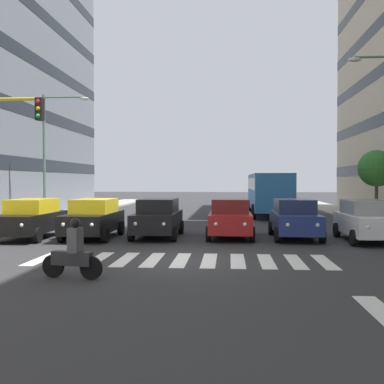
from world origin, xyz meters
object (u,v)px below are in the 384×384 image
Objects in this scene: street_lamp_right at (51,144)px; car_5 at (31,218)px; car_0 at (367,220)px; street_tree_2 at (377,169)px; car_2 at (230,218)px; car_4 at (94,218)px; car_1 at (295,218)px; bus_behind_traffic at (269,190)px; car_3 at (158,217)px; motorcycle_with_rider at (73,254)px.

car_5 is at bearing 104.57° from street_lamp_right.
car_0 is 10.54m from street_tree_2.
street_tree_2 is (-8.99, -8.82, 2.39)m from car_2.
car_4 is 1.00× the size of car_5.
car_1 is 0.42× the size of bus_behind_traffic.
bus_behind_traffic is at bearing -128.40° from car_5.
street_tree_2 is at bearing -143.81° from car_3.
car_1 is 1.00× the size of car_4.
car_1 is at bearing 177.84° from car_2.
bus_behind_traffic is (2.85, -14.38, 0.97)m from car_0.
bus_behind_traffic is 7.87m from street_tree_2.
car_2 is 1.00× the size of car_3.
motorcycle_with_rider is 17.54m from street_lamp_right.
car_1 is at bearing -15.50° from car_0.
car_3 is 2.64× the size of motorcycle_with_rider.
street_lamp_right is (1.97, -7.58, 3.81)m from car_5.
bus_behind_traffic reaches higher than car_5.
car_2 is 1.04× the size of street_tree_2.
car_5 is at bearing 51.60° from bus_behind_traffic.
car_5 is 1.04× the size of street_tree_2.
car_1 is 0.59× the size of street_lamp_right.
street_lamp_right is (13.47, 6.92, 2.84)m from bus_behind_traffic.
car_3 is (3.22, 0.12, 0.00)m from car_2.
car_3 is 2.82m from car_4.
car_1 is 2.64× the size of motorcycle_with_rider.
car_2 is 6.03m from car_4.
street_tree_2 reaches higher than car_1.
car_5 is at bearing 29.10° from street_tree_2.
car_5 is (5.46, 0.90, 0.00)m from car_3.
car_3 is at bearing -167.91° from car_4.
motorcycle_with_rider is at bearing 119.43° from car_5.
car_0 is 14.69m from bus_behind_traffic.
car_3 and car_4 have the same top height.
car_5 is at bearing -60.57° from motorcycle_with_rider.
street_tree_2 is (-6.18, -8.92, 2.39)m from car_1.
car_0 and car_5 have the same top height.
motorcycle_with_rider is (4.08, 9.18, -0.24)m from car_2.
bus_behind_traffic is 15.40m from street_lamp_right.
car_3 reaches higher than motorcycle_with_rider.
car_2 is 1.00× the size of car_4.
car_4 is 16.73m from bus_behind_traffic.
motorcycle_with_rider is (6.89, 9.07, -0.24)m from car_1.
car_0 is 1.00× the size of car_1.
car_5 reaches higher than motorcycle_with_rider.
street_tree_2 is at bearing -173.45° from street_lamp_right.
car_1 is 11.12m from street_tree_2.
car_2 is 3.23m from car_3.
car_2 is at bearing -113.94° from motorcycle_with_rider.
car_5 is (11.50, 0.91, 0.00)m from car_1.
car_1 is 8.82m from car_4.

